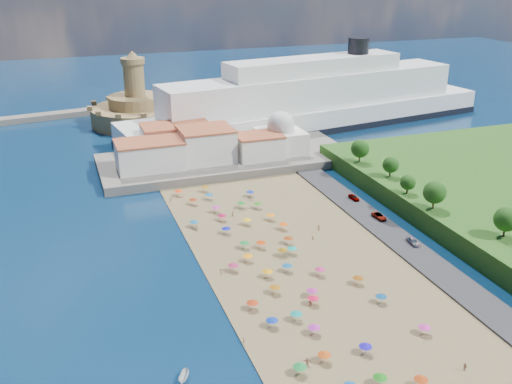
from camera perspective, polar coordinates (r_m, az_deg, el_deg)
name	(u,v)px	position (r m, az deg, el deg)	size (l,w,h in m)	color
ground	(275,261)	(140.11, 1.92, -6.86)	(700.00, 700.00, 0.00)	#071938
terrace	(227,160)	(205.90, -2.94, 3.25)	(90.00, 36.00, 3.00)	#59544C
jetty	(149,140)	(234.03, -10.65, 5.14)	(18.00, 70.00, 2.40)	#59544C
waterfront_buildings	(190,146)	(201.36, -6.59, 4.60)	(57.00, 29.00, 11.00)	silver
domed_building	(281,136)	(208.20, 2.48, 5.63)	(16.00, 16.00, 15.00)	silver
fortress	(137,110)	(261.31, -11.86, 8.06)	(40.00, 40.00, 32.40)	olive
cruise_ship	(313,103)	(250.29, 5.73, 8.84)	(172.45, 49.42, 37.31)	black
beach_parasols	(288,275)	(129.82, 3.18, -8.32)	(32.98, 116.29, 2.20)	gray
beachgoers	(267,261)	(137.68, 1.06, -6.88)	(35.32, 102.91, 1.83)	tan
parked_cars	(381,218)	(162.89, 12.43, -2.53)	(2.67, 35.76, 1.45)	gray
hillside_trees	(451,200)	(156.56, 18.96, -0.75)	(13.69, 108.57, 7.84)	#382314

